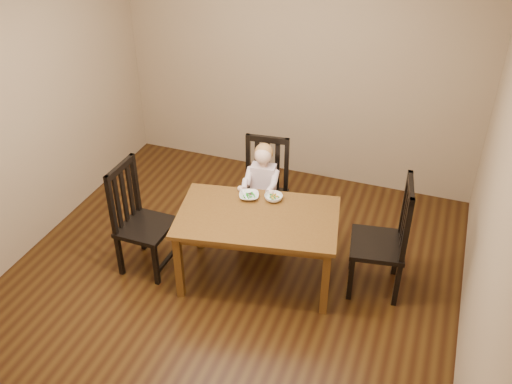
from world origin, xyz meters
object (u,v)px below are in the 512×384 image
(chair_child, at_px, (264,191))
(bowl_veg, at_px, (273,198))
(chair_left, at_px, (140,220))
(toddler, at_px, (263,182))
(dining_table, at_px, (258,223))
(bowl_peas, at_px, (249,196))
(chair_right, at_px, (385,240))

(chair_child, xyz_separation_m, bowl_veg, (0.22, -0.39, 0.22))
(chair_left, xyz_separation_m, toddler, (0.89, 0.81, 0.12))
(dining_table, xyz_separation_m, bowl_veg, (0.05, 0.28, 0.11))
(toddler, bearing_deg, bowl_veg, 116.53)
(chair_left, relative_size, bowl_peas, 6.03)
(bowl_veg, bearing_deg, chair_child, 119.81)
(chair_child, height_order, bowl_veg, chair_child)
(bowl_veg, bearing_deg, dining_table, -100.49)
(chair_right, bearing_deg, dining_table, 94.33)
(chair_left, distance_m, chair_right, 2.16)
(dining_table, xyz_separation_m, chair_child, (-0.17, 0.67, -0.12))
(toddler, bearing_deg, dining_table, 99.01)
(chair_child, distance_m, toddler, 0.14)
(bowl_peas, bearing_deg, chair_left, -154.60)
(dining_table, bearing_deg, chair_child, 104.56)
(chair_child, relative_size, bowl_peas, 5.84)
(chair_left, relative_size, chair_right, 0.96)
(dining_table, xyz_separation_m, chair_right, (1.06, 0.25, -0.08))
(toddler, relative_size, bowl_veg, 3.26)
(chair_left, bearing_deg, dining_table, 101.42)
(chair_child, xyz_separation_m, chair_right, (1.23, -0.42, 0.04))
(dining_table, bearing_deg, chair_left, -169.65)
(chair_left, bearing_deg, bowl_peas, 116.47)
(chair_right, relative_size, bowl_veg, 6.80)
(chair_left, height_order, toddler, chair_left)
(chair_child, bearing_deg, bowl_peas, 84.86)
(chair_right, xyz_separation_m, bowl_veg, (-1.01, 0.03, 0.18))
(chair_right, height_order, bowl_peas, chair_right)
(chair_child, height_order, toddler, chair_child)
(chair_left, height_order, bowl_peas, chair_left)
(dining_table, xyz_separation_m, chair_left, (-1.05, -0.19, -0.10))
(dining_table, xyz_separation_m, toddler, (-0.17, 0.61, 0.02))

